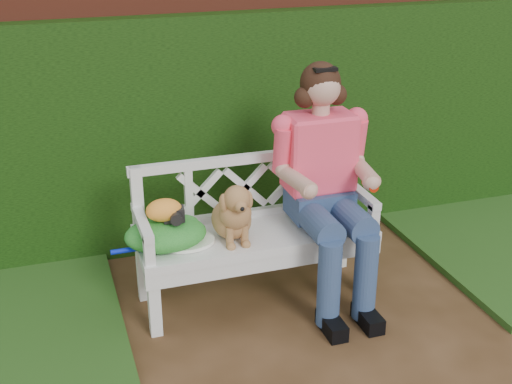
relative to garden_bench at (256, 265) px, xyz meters
name	(u,v)px	position (x,y,z in m)	size (l,w,h in m)	color
ground	(337,360)	(0.22, -0.78, -0.24)	(60.00, 60.00, 0.00)	#372311
brick_wall	(238,89)	(0.22, 1.12, 0.86)	(10.00, 0.30, 2.20)	maroon
ivy_hedge	(247,130)	(0.22, 0.90, 0.61)	(10.00, 0.18, 1.70)	#214A10
garden_bench	(256,265)	(0.00, 0.00, 0.00)	(1.58, 0.60, 0.48)	white
seated_woman	(322,181)	(0.43, -0.02, 0.53)	(0.65, 0.87, 1.55)	#D14A53
dog	(233,210)	(-0.17, -0.05, 0.44)	(0.26, 0.36, 0.40)	#AD6F34
tennis_racket	(182,242)	(-0.48, -0.03, 0.26)	(0.66, 0.28, 0.03)	silver
green_bag	(166,233)	(-0.58, -0.02, 0.32)	(0.49, 0.38, 0.17)	#236A1C
camera_item	(174,214)	(-0.52, -0.03, 0.45)	(0.12, 0.09, 0.08)	black
baseball_glove	(164,210)	(-0.58, -0.01, 0.48)	(0.22, 0.16, 0.14)	orange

